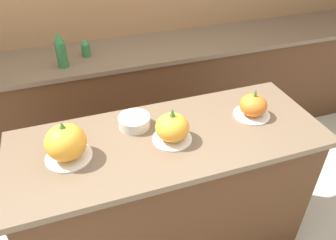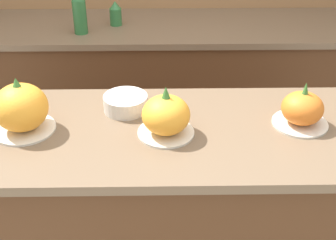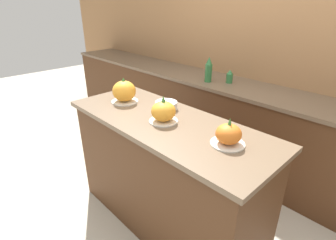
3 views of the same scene
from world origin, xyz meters
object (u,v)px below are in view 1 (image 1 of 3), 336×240
at_px(pumpkin_cake_right, 253,106).
at_px(bottle_tall, 61,50).
at_px(bottle_short, 86,48).
at_px(mixing_bowl, 134,121).
at_px(pumpkin_cake_center, 172,128).
at_px(pumpkin_cake_left, 66,143).

relative_size(pumpkin_cake_right, bottle_tall, 0.77).
relative_size(bottle_tall, bottle_short, 1.90).
bearing_deg(mixing_bowl, pumpkin_cake_center, -48.15).
xyz_separation_m(pumpkin_cake_center, pumpkin_cake_right, (0.49, 0.06, -0.01)).
bearing_deg(bottle_short, bottle_tall, -144.93).
bearing_deg(pumpkin_cake_center, mixing_bowl, 131.85).
height_order(pumpkin_cake_left, pumpkin_cake_center, pumpkin_cake_left).
distance_m(pumpkin_cake_right, mixing_bowl, 0.66).
height_order(pumpkin_cake_right, bottle_short, pumpkin_cake_right).
distance_m(pumpkin_cake_right, bottle_short, 1.38).
bearing_deg(pumpkin_cake_center, bottle_short, 102.80).
height_order(bottle_tall, mixing_bowl, bottle_tall).
bearing_deg(bottle_short, pumpkin_cake_center, -77.20).
bearing_deg(pumpkin_cake_center, pumpkin_cake_right, 6.37).
xyz_separation_m(pumpkin_cake_left, bottle_short, (0.24, 1.17, -0.05)).
height_order(pumpkin_cake_right, bottle_tall, bottle_tall).
relative_size(pumpkin_cake_left, bottle_short, 1.59).
relative_size(pumpkin_cake_center, mixing_bowl, 1.19).
height_order(bottle_tall, bottle_short, bottle_tall).
relative_size(pumpkin_cake_right, mixing_bowl, 1.20).
relative_size(bottle_tall, mixing_bowl, 1.56).
distance_m(bottle_tall, bottle_short, 0.23).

